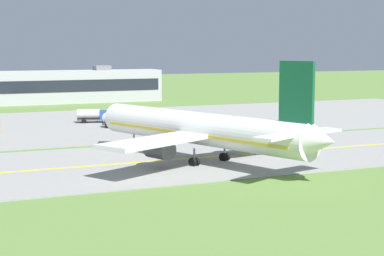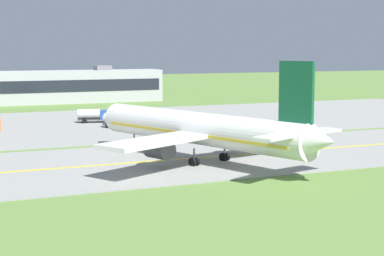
% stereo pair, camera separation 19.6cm
% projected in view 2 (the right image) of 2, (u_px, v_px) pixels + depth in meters
% --- Properties ---
extents(ground_plane, '(500.00, 500.00, 0.00)m').
position_uv_depth(ground_plane, '(231.00, 156.00, 83.82)').
color(ground_plane, olive).
extents(taxiway_strip, '(240.00, 28.00, 0.10)m').
position_uv_depth(taxiway_strip, '(231.00, 156.00, 83.81)').
color(taxiway_strip, gray).
rests_on(taxiway_strip, ground).
extents(apron_pad, '(140.00, 52.00, 0.10)m').
position_uv_depth(apron_pad, '(179.00, 120.00, 125.98)').
color(apron_pad, gray).
rests_on(apron_pad, ground).
extents(taxiway_centreline, '(220.00, 0.60, 0.01)m').
position_uv_depth(taxiway_centreline, '(231.00, 155.00, 83.81)').
color(taxiway_centreline, yellow).
rests_on(taxiway_centreline, taxiway_strip).
extents(airplane_lead, '(31.64, 38.48, 12.70)m').
position_uv_depth(airplane_lead, '(201.00, 129.00, 78.79)').
color(airplane_lead, white).
rests_on(airplane_lead, ground).
extents(service_truck_baggage, '(6.33, 3.60, 2.65)m').
position_uv_depth(service_truck_baggage, '(94.00, 115.00, 120.63)').
color(service_truck_baggage, '#264CA5').
rests_on(service_truck_baggage, ground).
extents(service_truck_pushback, '(5.14, 6.08, 2.65)m').
position_uv_depth(service_truck_pushback, '(119.00, 120.00, 112.01)').
color(service_truck_pushback, yellow).
rests_on(service_truck_pushback, ground).
extents(terminal_building, '(50.62, 8.54, 9.46)m').
position_uv_depth(terminal_building, '(65.00, 87.00, 164.64)').
color(terminal_building, '#B2B2B7').
rests_on(terminal_building, ground).
extents(traffic_cone_near_edge, '(0.44, 0.44, 0.60)m').
position_uv_depth(traffic_cone_near_edge, '(287.00, 135.00, 101.47)').
color(traffic_cone_near_edge, orange).
rests_on(traffic_cone_near_edge, ground).
extents(traffic_cone_mid_edge, '(0.44, 0.44, 0.60)m').
position_uv_depth(traffic_cone_mid_edge, '(234.00, 139.00, 96.89)').
color(traffic_cone_mid_edge, orange).
rests_on(traffic_cone_mid_edge, ground).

